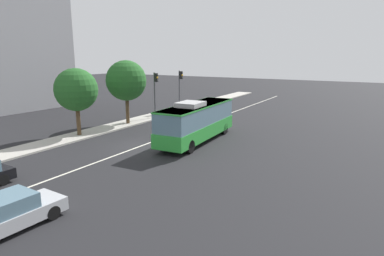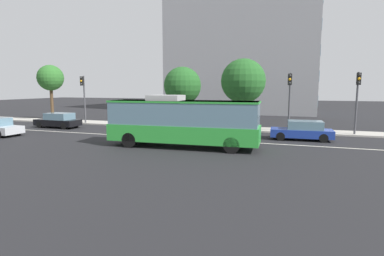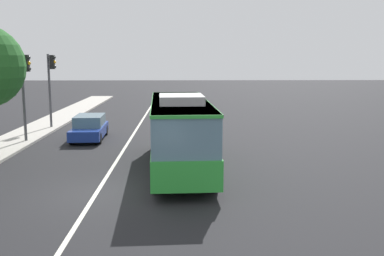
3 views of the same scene
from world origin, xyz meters
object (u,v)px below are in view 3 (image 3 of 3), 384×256
object	(u,v)px
transit_bus	(180,130)
traffic_light_near_corner	(51,78)
sedan_blue	(89,128)
traffic_light_mid_block	(25,82)

from	to	relation	value
transit_bus	traffic_light_near_corner	distance (m)	14.87
transit_bus	traffic_light_near_corner	bearing A→B (deg)	34.41
transit_bus	sedan_blue	bearing A→B (deg)	33.36
traffic_light_near_corner	traffic_light_mid_block	distance (m)	5.24
sedan_blue	traffic_light_near_corner	bearing A→B (deg)	-143.24
sedan_blue	traffic_light_near_corner	size ratio (longest dim) A/B	0.88
transit_bus	traffic_light_near_corner	size ratio (longest dim) A/B	1.95
transit_bus	sedan_blue	world-z (taller)	transit_bus
traffic_light_near_corner	sedan_blue	bearing A→B (deg)	-49.51
sedan_blue	traffic_light_mid_block	xyz separation A→B (m)	(-1.11, 3.36, 2.84)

